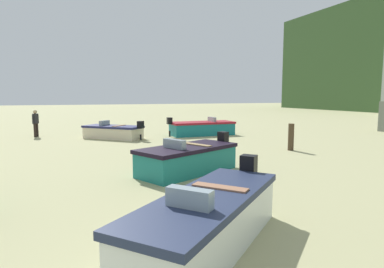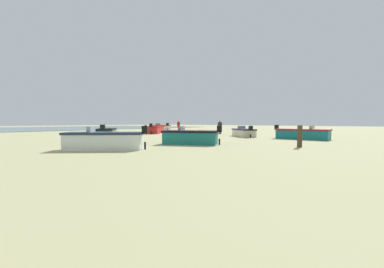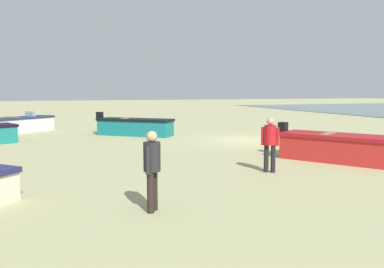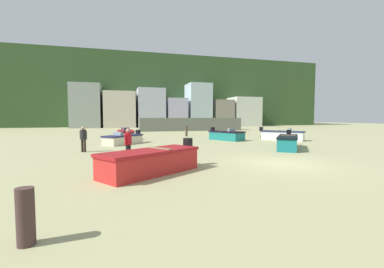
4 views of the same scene
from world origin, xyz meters
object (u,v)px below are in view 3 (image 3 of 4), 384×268
Objects in this scene: boat_white_1 at (21,124)px; boat_teal_3 at (135,127)px; beach_walker_foreground at (152,164)px; boat_red_6 at (342,148)px; beach_walker_distant at (270,140)px.

boat_teal_3 is at bearing 16.47° from boat_white_1.
boat_white_1 is 2.28× the size of beach_walker_foreground.
beach_walker_foreground is at bearing -9.90° from boat_red_6.
boat_teal_3 is 10.89m from beach_walker_distant.
boat_white_1 is 2.28× the size of beach_walker_distant.
beach_walker_distant reaches higher than boat_teal_3.
beach_walker_distant is at bearing -12.40° from boat_white_1.
boat_white_1 is 7.02m from boat_teal_3.
boat_white_1 is 0.88× the size of boat_red_6.
beach_walker_distant is (-10.68, -2.08, 0.49)m from boat_teal_3.
beach_walker_foreground is (-13.28, 2.03, 0.49)m from boat_teal_3.
boat_red_6 is at bearing -2.05° from boat_white_1.
beach_walker_distant is at bearing 48.67° from boat_teal_3.
boat_teal_3 is at bearing 138.51° from beach_walker_distant.
beach_walker_foreground is 4.87m from beach_walker_distant.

